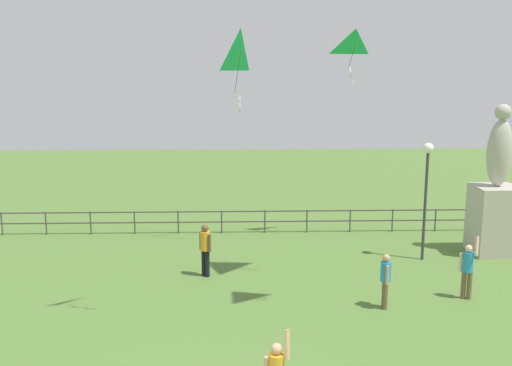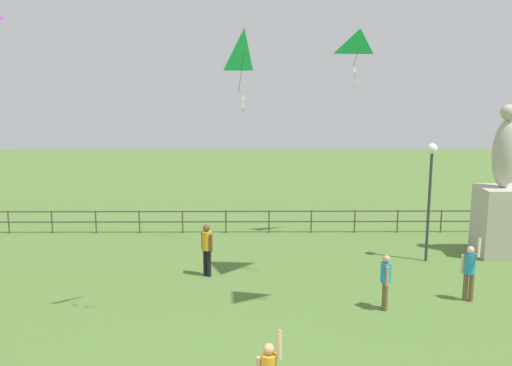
{
  "view_description": "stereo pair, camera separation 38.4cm",
  "coord_description": "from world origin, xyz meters",
  "views": [
    {
      "loc": [
        0.37,
        -8.8,
        6.49
      ],
      "look_at": [
        0.88,
        6.89,
        3.46
      ],
      "focal_mm": 40.35,
      "sensor_mm": 36.0,
      "label": 1
    },
    {
      "loc": [
        0.76,
        -8.81,
        6.49
      ],
      "look_at": [
        0.88,
        6.89,
        3.46
      ],
      "focal_mm": 40.35,
      "sensor_mm": 36.0,
      "label": 2
    }
  ],
  "objects": [
    {
      "name": "lamppost",
      "position": [
        6.86,
        10.4,
        3.03
      ],
      "size": [
        0.36,
        0.36,
        4.14
      ],
      "color": "#38383D",
      "rests_on": "ground_plane"
    },
    {
      "name": "person_3",
      "position": [
        4.45,
        6.22,
        0.9
      ],
      "size": [
        0.29,
        0.47,
        1.57
      ],
      "color": "brown",
      "rests_on": "ground_plane"
    },
    {
      "name": "statue_monument",
      "position": [
        9.65,
        11.08,
        1.84
      ],
      "size": [
        1.55,
        1.55,
        5.41
      ],
      "color": "#B2AD9E",
      "rests_on": "ground_plane"
    },
    {
      "name": "person_0",
      "position": [
        -0.68,
        8.96,
        0.99
      ],
      "size": [
        0.39,
        0.4,
        1.72
      ],
      "color": "black",
      "rests_on": "ground_plane"
    },
    {
      "name": "kite_5",
      "position": [
        0.5,
        11.95,
        7.16
      ],
      "size": [
        1.0,
        0.92,
        2.95
      ],
      "color": "#1EB759"
    },
    {
      "name": "waterfront_railing",
      "position": [
        -0.33,
        14.0,
        0.63
      ],
      "size": [
        36.05,
        0.06,
        0.95
      ],
      "color": "#4C4742",
      "rests_on": "ground_plane"
    },
    {
      "name": "person_1",
      "position": [
        7.0,
        6.82,
        0.96
      ],
      "size": [
        0.48,
        0.4,
        1.91
      ],
      "color": "brown",
      "rests_on": "ground_plane"
    },
    {
      "name": "kite_6",
      "position": [
        4.71,
        12.68,
        7.48
      ],
      "size": [
        1.25,
        1.02,
        1.93
      ],
      "color": "#1EB759"
    }
  ]
}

